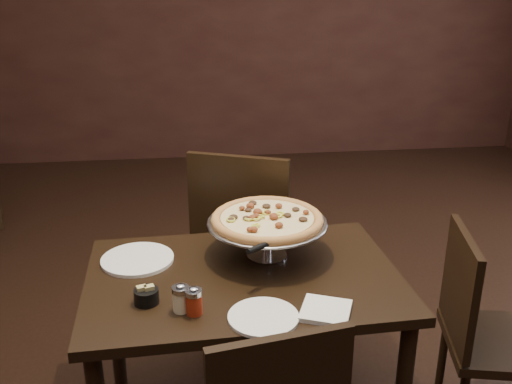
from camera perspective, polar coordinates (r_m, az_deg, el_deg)
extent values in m
cube|color=black|center=(5.39, -4.30, 18.01)|extent=(6.00, 0.02, 2.80)
cube|color=black|center=(2.03, -1.25, -8.67)|extent=(1.12, 0.77, 0.04)
cylinder|color=black|center=(2.47, -13.89, -12.72)|extent=(0.05, 0.05, 0.65)
cylinder|color=black|center=(2.56, 8.96, -10.97)|extent=(0.05, 0.05, 0.65)
cylinder|color=#B2B2B9|center=(2.14, 1.10, -6.33)|extent=(0.15, 0.15, 0.01)
cylinder|color=#B2B2B9|center=(2.11, 1.11, -4.80)|extent=(0.03, 0.03, 0.12)
cylinder|color=#B2B2B9|center=(2.08, 1.12, -3.25)|extent=(0.11, 0.11, 0.01)
cylinder|color=#9C9BA0|center=(2.08, 1.12, -3.08)|extent=(0.43, 0.43, 0.01)
torus|color=#9C9BA0|center=(2.08, 1.12, -3.06)|extent=(0.44, 0.44, 0.01)
cylinder|color=#935A2C|center=(2.07, 1.12, -2.84)|extent=(0.40, 0.40, 0.01)
torus|color=#935A2C|center=(2.07, 1.12, -2.73)|extent=(0.41, 0.41, 0.03)
cylinder|color=tan|center=(2.07, 1.12, -2.59)|extent=(0.34, 0.34, 0.01)
cylinder|color=beige|center=(1.81, -7.51, -10.78)|extent=(0.05, 0.05, 0.07)
cylinder|color=#B2B2B9|center=(1.79, -7.57, -9.63)|extent=(0.05, 0.05, 0.02)
ellipsoid|color=#B2B2B9|center=(1.79, -7.59, -9.26)|extent=(0.03, 0.03, 0.01)
cylinder|color=maroon|center=(1.80, -6.20, -11.09)|extent=(0.05, 0.05, 0.07)
cylinder|color=#B2B2B9|center=(1.77, -6.25, -9.96)|extent=(0.05, 0.05, 0.02)
ellipsoid|color=#B2B2B9|center=(1.77, -6.27, -9.59)|extent=(0.03, 0.03, 0.01)
cylinder|color=black|center=(1.88, -10.90, -10.20)|extent=(0.08, 0.08, 0.05)
cube|color=tan|center=(1.87, -11.34, -9.92)|extent=(0.04, 0.03, 0.05)
cube|color=tan|center=(1.87, -10.60, -9.90)|extent=(0.04, 0.03, 0.05)
cube|color=white|center=(1.82, 6.99, -11.70)|extent=(0.19, 0.19, 0.02)
cylinder|color=white|center=(2.15, -11.77, -6.61)|extent=(0.26, 0.26, 0.01)
cylinder|color=white|center=(1.78, 0.73, -12.40)|extent=(0.22, 0.22, 0.01)
cone|color=#B2B2B9|center=(1.89, 0.64, -5.53)|extent=(0.17, 0.17, 0.00)
cylinder|color=black|center=(1.88, 0.64, -5.44)|extent=(0.12, 0.10, 0.02)
cube|color=black|center=(2.75, -0.53, -5.14)|extent=(0.58, 0.58, 0.04)
cube|color=black|center=(2.46, -1.80, -1.57)|extent=(0.43, 0.20, 0.47)
cylinder|color=black|center=(2.98, 3.81, -8.19)|extent=(0.04, 0.04, 0.44)
cylinder|color=black|center=(3.06, -2.89, -7.35)|extent=(0.04, 0.04, 0.44)
cylinder|color=black|center=(2.67, 2.25, -11.84)|extent=(0.04, 0.04, 0.44)
cylinder|color=black|center=(2.76, -5.21, -10.75)|extent=(0.04, 0.04, 0.44)
cube|color=black|center=(2.35, 23.24, -13.70)|extent=(0.46, 0.46, 0.04)
cube|color=black|center=(2.19, 19.72, -8.88)|extent=(0.11, 0.38, 0.40)
cylinder|color=black|center=(2.55, 18.11, -15.68)|extent=(0.03, 0.03, 0.37)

